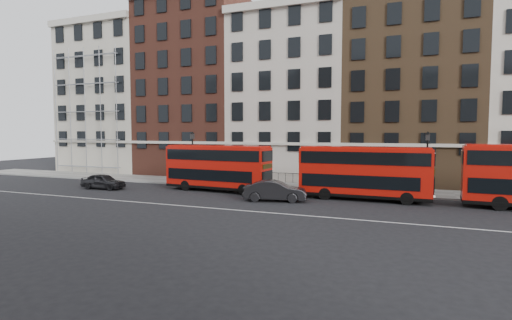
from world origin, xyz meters
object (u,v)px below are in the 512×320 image
at_px(bus_b, 217,167).
at_px(car_rear, 103,181).
at_px(car_front, 275,191).
at_px(bus_c, 364,171).

bearing_deg(bus_b, car_rear, -160.71).
distance_m(bus_b, car_rear, 11.20).
distance_m(car_rear, car_front, 17.38).
xyz_separation_m(bus_b, car_front, (6.67, -3.08, -1.44)).
relative_size(bus_b, car_front, 2.07).
xyz_separation_m(car_rear, car_front, (17.38, -0.19, 0.08)).
distance_m(bus_c, car_front, 7.24).
xyz_separation_m(bus_b, car_rear, (-10.71, -2.89, -1.52)).
xyz_separation_m(bus_b, bus_c, (13.05, -0.00, 0.03)).
bearing_deg(car_rear, car_front, -93.34).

